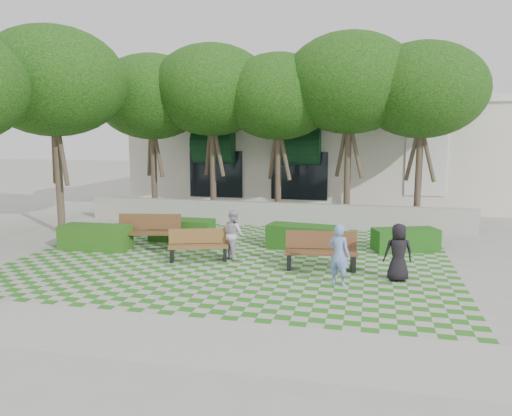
% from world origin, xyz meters
% --- Properties ---
extents(ground, '(90.00, 90.00, 0.00)m').
position_xyz_m(ground, '(0.00, 0.00, 0.00)').
color(ground, gray).
rests_on(ground, ground).
extents(lawn, '(12.00, 12.00, 0.00)m').
position_xyz_m(lawn, '(0.00, 1.00, 0.01)').
color(lawn, '#2B721E').
rests_on(lawn, ground).
extents(sidewalk_south, '(16.00, 2.00, 0.01)m').
position_xyz_m(sidewalk_south, '(0.00, -4.70, 0.01)').
color(sidewalk_south, '#9E9B93').
rests_on(sidewalk_south, ground).
extents(sidewalk_west, '(2.00, 12.00, 0.01)m').
position_xyz_m(sidewalk_west, '(-7.20, 1.00, 0.01)').
color(sidewalk_west, '#9E9B93').
rests_on(sidewalk_west, ground).
extents(retaining_wall, '(15.00, 0.36, 0.90)m').
position_xyz_m(retaining_wall, '(0.00, 6.20, 0.45)').
color(retaining_wall, '#9E9B93').
rests_on(retaining_wall, ground).
extents(bench_east, '(1.95, 0.86, 0.99)m').
position_xyz_m(bench_east, '(2.52, 0.40, 0.48)').
color(bench_east, '#54321C').
rests_on(bench_east, ground).
extents(bench_mid, '(1.76, 1.06, 0.88)m').
position_xyz_m(bench_mid, '(-0.94, 0.51, 0.42)').
color(bench_mid, brown).
rests_on(bench_mid, ground).
extents(bench_west, '(2.07, 1.00, 1.04)m').
position_xyz_m(bench_west, '(-2.99, 1.63, 0.50)').
color(bench_west, '#50331B').
rests_on(bench_west, ground).
extents(hedge_east, '(2.09, 1.42, 0.68)m').
position_xyz_m(hedge_east, '(4.82, 3.05, 0.34)').
color(hedge_east, '#194C14').
rests_on(hedge_east, ground).
extents(hedge_midright, '(2.22, 1.13, 0.74)m').
position_xyz_m(hedge_midright, '(1.72, 2.57, 0.37)').
color(hedge_midright, '#194813').
rests_on(hedge_midright, ground).
extents(hedge_midleft, '(2.10, 0.85, 0.73)m').
position_xyz_m(hedge_midleft, '(-2.33, 2.78, 0.37)').
color(hedge_midleft, '#1B4813').
rests_on(hedge_midleft, ground).
extents(hedge_west, '(2.16, 0.92, 0.75)m').
position_xyz_m(hedge_west, '(-4.51, 1.08, 0.37)').
color(hedge_west, '#214E15').
rests_on(hedge_west, ground).
extents(person_blue, '(0.63, 0.53, 1.47)m').
position_xyz_m(person_blue, '(3.07, -0.92, 0.74)').
color(person_blue, '#728DD1').
rests_on(person_blue, ground).
extents(person_dark, '(0.77, 0.58, 1.42)m').
position_xyz_m(person_dark, '(4.45, -0.25, 0.71)').
color(person_dark, black).
rests_on(person_dark, ground).
extents(person_white, '(0.86, 0.87, 1.42)m').
position_xyz_m(person_white, '(-0.02, 0.95, 0.71)').
color(person_white, silver).
rests_on(person_white, ground).
extents(tree_row, '(17.70, 13.40, 7.41)m').
position_xyz_m(tree_row, '(-1.86, 5.95, 5.18)').
color(tree_row, '#47382B').
rests_on(tree_row, ground).
extents(building, '(18.00, 8.92, 5.15)m').
position_xyz_m(building, '(0.93, 14.08, 2.52)').
color(building, beige).
rests_on(building, ground).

